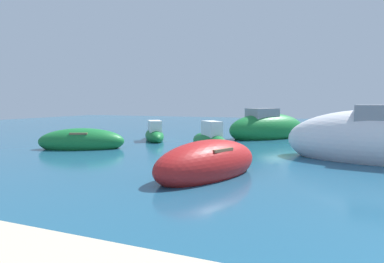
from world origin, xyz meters
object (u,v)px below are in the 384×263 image
Objects in this scene: moored_boat_3 at (208,164)px; moored_boat_8 at (82,141)px; moored_boat_1 at (380,141)px; moored_boat_7 at (210,141)px; moored_boat_0 at (267,128)px; moored_boat_2 at (154,134)px.

moored_boat_3 is 7.89m from moored_boat_8.
moored_boat_1 is 6.89m from moored_boat_7.
moored_boat_2 is (-5.72, -3.56, -0.24)m from moored_boat_0.
moored_boat_0 is at bearing -62.47° from moored_boat_7.
moored_boat_3 is 5.87m from moored_boat_7.
moored_boat_2 is (-10.68, 2.64, -0.40)m from moored_boat_1.
moored_boat_3 is at bearing 130.21° from moored_boat_8.
moored_boat_2 is 0.76× the size of moored_boat_8.
moored_boat_2 is at bearing -5.59° from moored_boat_1.
moored_boat_3 is (-5.00, -4.67, -0.36)m from moored_boat_1.
moored_boat_8 is (-7.23, 3.15, -0.04)m from moored_boat_3.
moored_boat_7 is (-1.82, 5.58, -0.04)m from moored_boat_3.
moored_boat_0 reaches higher than moored_boat_2.
moored_boat_3 is (-0.04, -10.87, -0.20)m from moored_boat_0.
moored_boat_1 reaches higher than moored_boat_8.
moored_boat_0 is at bearing -43.07° from moored_boat_1.
moored_boat_1 reaches higher than moored_boat_3.
moored_boat_8 is (-1.55, -4.16, 0.00)m from moored_boat_2.
moored_boat_1 is at bearing -99.46° from moored_boat_0.
moored_boat_3 is (5.68, -7.30, 0.04)m from moored_boat_2.
moored_boat_8 is (-12.23, -1.52, -0.40)m from moored_boat_1.
moored_boat_2 is 9.25m from moored_boat_3.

